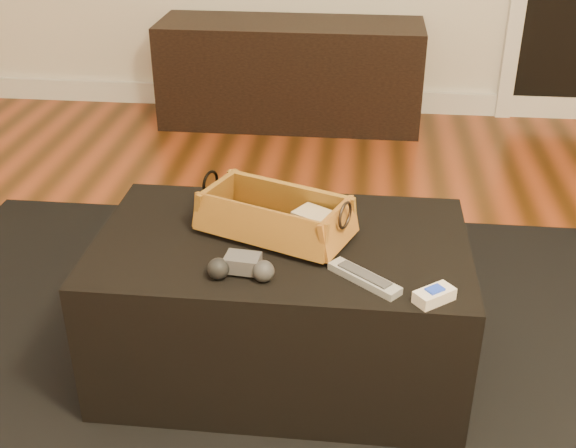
# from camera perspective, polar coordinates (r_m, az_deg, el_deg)

# --- Properties ---
(baseboard) EXTENTS (5.00, 0.04, 0.12)m
(baseboard) POSITION_cam_1_polar(r_m,az_deg,el_deg) (4.17, 4.92, 9.75)
(baseboard) COLOR white
(baseboard) RESTS_ON floor
(media_cabinet) EXTENTS (1.37, 0.45, 0.54)m
(media_cabinet) POSITION_cam_1_polar(r_m,az_deg,el_deg) (3.92, 0.20, 11.82)
(media_cabinet) COLOR black
(media_cabinet) RESTS_ON floor
(area_rug) EXTENTS (2.60, 2.00, 0.01)m
(area_rug) POSITION_cam_1_polar(r_m,az_deg,el_deg) (2.14, -0.63, -11.89)
(area_rug) COLOR black
(area_rug) RESTS_ON floor
(ottoman) EXTENTS (1.00, 0.60, 0.42)m
(ottoman) POSITION_cam_1_polar(r_m,az_deg,el_deg) (2.05, -0.50, -6.37)
(ottoman) COLOR black
(ottoman) RESTS_ON area_rug
(tv_remote) EXTENTS (0.22, 0.10, 0.02)m
(tv_remote) POSITION_cam_1_polar(r_m,az_deg,el_deg) (1.95, -1.78, -0.16)
(tv_remote) COLOR black
(tv_remote) RESTS_ON wicker_basket
(cloth_bundle) EXTENTS (0.14, 0.13, 0.06)m
(cloth_bundle) POSITION_cam_1_polar(r_m,az_deg,el_deg) (1.92, 2.23, 0.07)
(cloth_bundle) COLOR #CAAD8C
(cloth_bundle) RESTS_ON wicker_basket
(wicker_basket) EXTENTS (0.45, 0.35, 0.14)m
(wicker_basket) POSITION_cam_1_polar(r_m,az_deg,el_deg) (1.94, -1.04, 0.48)
(wicker_basket) COLOR #AA6626
(wicker_basket) RESTS_ON ottoman
(game_controller) EXTENTS (0.17, 0.09, 0.05)m
(game_controller) POSITION_cam_1_polar(r_m,az_deg,el_deg) (1.77, -3.69, -3.42)
(game_controller) COLOR #403F43
(game_controller) RESTS_ON ottoman
(silver_remote) EXTENTS (0.18, 0.16, 0.02)m
(silver_remote) POSITION_cam_1_polar(r_m,az_deg,el_deg) (1.76, 6.05, -4.26)
(silver_remote) COLOR #9DA0A5
(silver_remote) RESTS_ON ottoman
(cream_gadget) EXTENTS (0.11, 0.10, 0.04)m
(cream_gadget) POSITION_cam_1_polar(r_m,az_deg,el_deg) (1.71, 11.48, -5.54)
(cream_gadget) COLOR silver
(cream_gadget) RESTS_ON ottoman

